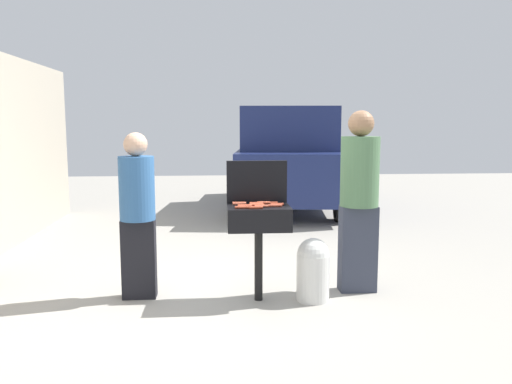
{
  "coord_description": "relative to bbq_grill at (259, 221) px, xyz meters",
  "views": [
    {
      "loc": [
        -0.14,
        -5.0,
        1.72
      ],
      "look_at": [
        0.27,
        0.32,
        1.0
      ],
      "focal_mm": 35.97,
      "sensor_mm": 36.0,
      "label": 1
    }
  ],
  "objects": [
    {
      "name": "hot_dog_12",
      "position": [
        -0.03,
        -0.0,
        0.16
      ],
      "size": [
        0.13,
        0.04,
        0.03
      ],
      "primitive_type": "cylinder",
      "rotation": [
        0.0,
        1.57,
        0.1
      ],
      "color": "#AD4228",
      "rests_on": "bbq_grill"
    },
    {
      "name": "hot_dog_3",
      "position": [
        0.02,
        -0.08,
        0.16
      ],
      "size": [
        0.13,
        0.03,
        0.03
      ],
      "primitive_type": "cylinder",
      "rotation": [
        0.0,
        1.57,
        0.07
      ],
      "color": "#C6593D",
      "rests_on": "bbq_grill"
    },
    {
      "name": "hot_dog_14",
      "position": [
        0.15,
        -0.06,
        0.16
      ],
      "size": [
        0.13,
        0.03,
        0.03
      ],
      "primitive_type": "cylinder",
      "rotation": [
        0.0,
        1.57,
        -0.02
      ],
      "color": "#B74C33",
      "rests_on": "bbq_grill"
    },
    {
      "name": "hot_dog_13",
      "position": [
        -0.13,
        -0.07,
        0.16
      ],
      "size": [
        0.13,
        0.03,
        0.03
      ],
      "primitive_type": "cylinder",
      "rotation": [
        0.0,
        1.57,
        -0.01
      ],
      "color": "#B74C33",
      "rests_on": "bbq_grill"
    },
    {
      "name": "hot_dog_7",
      "position": [
        0.18,
        0.01,
        0.16
      ],
      "size": [
        0.13,
        0.04,
        0.03
      ],
      "primitive_type": "cylinder",
      "rotation": [
        0.0,
        1.57,
        0.11
      ],
      "color": "#AD4228",
      "rests_on": "bbq_grill"
    },
    {
      "name": "parked_minivan",
      "position": [
        1.04,
        5.49,
        0.24
      ],
      "size": [
        2.42,
        4.58,
        2.02
      ],
      "rotation": [
        0.0,
        0.0,
        3.03
      ],
      "color": "navy",
      "rests_on": "ground"
    },
    {
      "name": "hot_dog_10",
      "position": [
        -0.18,
        0.14,
        0.16
      ],
      "size": [
        0.13,
        0.03,
        0.03
      ],
      "primitive_type": "cylinder",
      "rotation": [
        0.0,
        1.57,
        -0.03
      ],
      "color": "#C6593D",
      "rests_on": "bbq_grill"
    },
    {
      "name": "hot_dog_1",
      "position": [
        -0.02,
        0.09,
        0.16
      ],
      "size": [
        0.13,
        0.03,
        0.03
      ],
      "primitive_type": "cylinder",
      "rotation": [
        0.0,
        1.57,
        -0.05
      ],
      "color": "#AD4228",
      "rests_on": "bbq_grill"
    },
    {
      "name": "hot_dog_0",
      "position": [
        -0.02,
        0.05,
        0.16
      ],
      "size": [
        0.13,
        0.03,
        0.03
      ],
      "primitive_type": "cylinder",
      "rotation": [
        0.0,
        1.57,
        -0.03
      ],
      "color": "#C6593D",
      "rests_on": "bbq_grill"
    },
    {
      "name": "grill_lid_open",
      "position": [
        0.0,
        0.22,
        0.35
      ],
      "size": [
        0.6,
        0.05,
        0.42
      ],
      "primitive_type": "cube",
      "color": "black",
      "rests_on": "bbq_grill"
    },
    {
      "name": "hot_dog_2",
      "position": [
        -0.17,
        -0.14,
        0.16
      ],
      "size": [
        0.13,
        0.03,
        0.03
      ],
      "primitive_type": "cylinder",
      "rotation": [
        0.0,
        1.57,
        -0.06
      ],
      "color": "#AD4228",
      "rests_on": "bbq_grill"
    },
    {
      "name": "bbq_grill",
      "position": [
        0.0,
        0.0,
        0.0
      ],
      "size": [
        0.6,
        0.44,
        0.93
      ],
      "color": "black",
      "rests_on": "ground"
    },
    {
      "name": "person_left",
      "position": [
        -1.17,
        0.17,
        0.1
      ],
      "size": [
        0.34,
        0.34,
        1.63
      ],
      "rotation": [
        0.0,
        0.0,
        -0.18
      ],
      "color": "black",
      "rests_on": "ground"
    },
    {
      "name": "person_right",
      "position": [
        1.04,
        0.21,
        0.21
      ],
      "size": [
        0.39,
        0.39,
        1.84
      ],
      "rotation": [
        0.0,
        0.0,
        3.13
      ],
      "color": "#333847",
      "rests_on": "ground"
    },
    {
      "name": "propane_tank",
      "position": [
        0.53,
        -0.05,
        -0.47
      ],
      "size": [
        0.32,
        0.32,
        0.62
      ],
      "color": "silver",
      "rests_on": "ground"
    },
    {
      "name": "hot_dog_5",
      "position": [
        -0.18,
        0.08,
        0.16
      ],
      "size": [
        0.13,
        0.03,
        0.03
      ],
      "primitive_type": "cylinder",
      "rotation": [
        0.0,
        1.57,
        0.06
      ],
      "color": "#C6593D",
      "rests_on": "bbq_grill"
    },
    {
      "name": "hot_dog_4",
      "position": [
        -0.01,
        -0.03,
        0.16
      ],
      "size": [
        0.13,
        0.04,
        0.03
      ],
      "primitive_type": "cylinder",
      "rotation": [
        0.0,
        1.57,
        -0.1
      ],
      "color": "#AD4228",
      "rests_on": "bbq_grill"
    },
    {
      "name": "hot_dog_6",
      "position": [
        -0.04,
        -0.16,
        0.16
      ],
      "size": [
        0.13,
        0.03,
        0.03
      ],
      "primitive_type": "cylinder",
      "rotation": [
        0.0,
        1.57,
        0.04
      ],
      "color": "#AD4228",
      "rests_on": "bbq_grill"
    },
    {
      "name": "hot_dog_8",
      "position": [
        0.13,
        0.1,
        0.16
      ],
      "size": [
        0.13,
        0.04,
        0.03
      ],
      "primitive_type": "cylinder",
      "rotation": [
        0.0,
        1.57,
        -0.07
      ],
      "color": "#AD4228",
      "rests_on": "bbq_grill"
    },
    {
      "name": "ground_plane",
      "position": [
        -0.26,
        0.18,
        -0.79
      ],
      "size": [
        24.0,
        24.0,
        0.0
      ],
      "primitive_type": "plane",
      "color": "#9E998E"
    },
    {
      "name": "hot_dog_9",
      "position": [
        -0.14,
        -0.04,
        0.16
      ],
      "size": [
        0.13,
        0.03,
        0.03
      ],
      "primitive_type": "cylinder",
      "rotation": [
        0.0,
        1.57,
        -0.02
      ],
      "color": "#AD4228",
      "rests_on": "bbq_grill"
    },
    {
      "name": "hot_dog_11",
      "position": [
        0.06,
        0.13,
        0.16
      ],
      "size": [
        0.13,
        0.04,
        0.03
      ],
      "primitive_type": "cylinder",
      "rotation": [
        0.0,
        1.57,
        -0.08
      ],
      "color": "#C6593D",
      "rests_on": "bbq_grill"
    }
  ]
}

